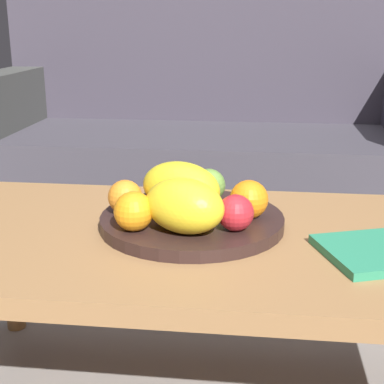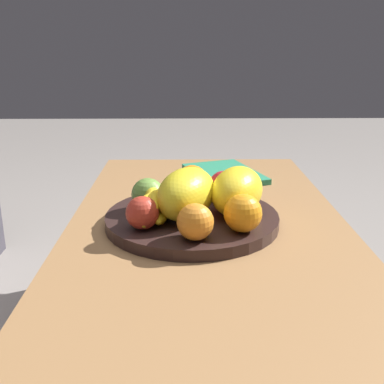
# 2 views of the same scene
# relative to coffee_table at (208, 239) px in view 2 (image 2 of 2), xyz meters

# --- Properties ---
(ground_plane) EXTENTS (8.00, 8.00, 0.00)m
(ground_plane) POSITION_rel_coffee_table_xyz_m (0.00, 0.00, -0.36)
(ground_plane) COLOR gray
(coffee_table) EXTENTS (1.15, 0.62, 0.41)m
(coffee_table) POSITION_rel_coffee_table_xyz_m (0.00, 0.00, 0.00)
(coffee_table) COLOR #996D42
(coffee_table) RESTS_ON ground_plane
(fruit_bowl) EXTENTS (0.38, 0.38, 0.03)m
(fruit_bowl) POSITION_rel_coffee_table_xyz_m (-0.02, 0.04, 0.06)
(fruit_bowl) COLOR #2F1E1C
(fruit_bowl) RESTS_ON coffee_table
(melon_large_front) EXTENTS (0.20, 0.17, 0.11)m
(melon_large_front) POSITION_rel_coffee_table_xyz_m (-0.04, 0.05, 0.12)
(melon_large_front) COLOR yellow
(melon_large_front) RESTS_ON fruit_bowl
(melon_smaller_beside) EXTENTS (0.19, 0.16, 0.10)m
(melon_smaller_beside) POSITION_rel_coffee_table_xyz_m (-0.02, -0.06, 0.12)
(melon_smaller_beside) COLOR yellow
(melon_smaller_beside) RESTS_ON fruit_bowl
(orange_front) EXTENTS (0.08, 0.08, 0.08)m
(orange_front) POSITION_rel_coffee_table_xyz_m (0.10, 0.03, 0.11)
(orange_front) COLOR orange
(orange_front) RESTS_ON fruit_bowl
(orange_left) EXTENTS (0.08, 0.08, 0.08)m
(orange_left) POSITION_rel_coffee_table_xyz_m (-0.12, -0.06, 0.11)
(orange_left) COLOR orange
(orange_left) RESTS_ON fruit_bowl
(orange_right) EXTENTS (0.07, 0.07, 0.07)m
(orange_right) POSITION_rel_coffee_table_xyz_m (-0.15, 0.03, 0.10)
(orange_right) COLOR orange
(orange_right) RESTS_ON fruit_bowl
(apple_front) EXTENTS (0.07, 0.07, 0.07)m
(apple_front) POSITION_rel_coffee_table_xyz_m (0.01, 0.13, 0.10)
(apple_front) COLOR #6A973E
(apple_front) RESTS_ON fruit_bowl
(apple_left) EXTENTS (0.07, 0.07, 0.07)m
(apple_left) POSITION_rel_coffee_table_xyz_m (-0.10, 0.14, 0.10)
(apple_left) COLOR #BA3524
(apple_left) RESTS_ON fruit_bowl
(apple_right) EXTENTS (0.07, 0.07, 0.07)m
(apple_right) POSITION_rel_coffee_table_xyz_m (0.08, -0.04, 0.10)
(apple_right) COLOR red
(apple_right) RESTS_ON fruit_bowl
(banana_bunch) EXTENTS (0.17, 0.10, 0.06)m
(banana_bunch) POSITION_rel_coffee_table_xyz_m (-0.05, 0.12, 0.10)
(banana_bunch) COLOR yellow
(banana_bunch) RESTS_ON fruit_bowl
(magazine) EXTENTS (0.30, 0.25, 0.02)m
(magazine) POSITION_rel_coffee_table_xyz_m (0.37, -0.07, 0.05)
(magazine) COLOR #2D8C65
(magazine) RESTS_ON coffee_table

